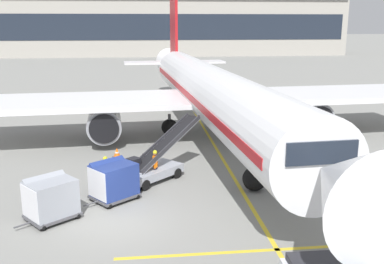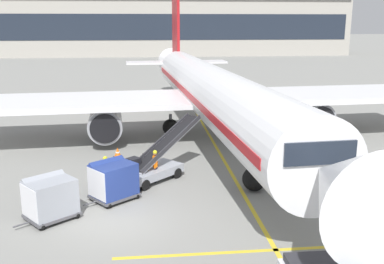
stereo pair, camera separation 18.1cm
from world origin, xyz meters
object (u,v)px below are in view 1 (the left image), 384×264
at_px(baggage_cart_second, 50,198).
at_px(ground_crew_by_carts, 155,164).
at_px(ground_crew_by_loader, 106,171).
at_px(safety_cone_engine_keepout, 117,153).
at_px(parked_airplane, 208,91).
at_px(belt_loader, 155,164).
at_px(baggage_cart_lead, 113,180).

distance_m(baggage_cart_second, ground_crew_by_carts, 6.17).
bearing_deg(ground_crew_by_loader, safety_cone_engine_keepout, 87.00).
height_order(parked_airplane, ground_crew_by_loader, parked_airplane).
xyz_separation_m(belt_loader, safety_cone_engine_keepout, (-2.22, 4.01, -0.54)).
bearing_deg(baggage_cart_second, ground_crew_by_carts, 41.93).
xyz_separation_m(baggage_cart_lead, ground_crew_by_loader, (-0.46, 1.40, -0.00)).
xyz_separation_m(parked_airplane, baggage_cart_second, (-8.78, -13.33, -2.37)).
height_order(baggage_cart_second, ground_crew_by_carts, baggage_cart_second).
distance_m(baggage_cart_lead, safety_cone_engine_keepout, 6.61).
relative_size(ground_crew_by_loader, ground_crew_by_carts, 1.00).
distance_m(belt_loader, ground_crew_by_carts, 0.37).
distance_m(belt_loader, baggage_cart_second, 6.40).
xyz_separation_m(parked_airplane, baggage_cart_lead, (-6.24, -11.43, -2.37)).
bearing_deg(baggage_cart_lead, parked_airplane, 61.34).
bearing_deg(safety_cone_engine_keepout, baggage_cart_lead, -88.38).
distance_m(baggage_cart_lead, ground_crew_by_carts, 3.03).
bearing_deg(parked_airplane, ground_crew_by_carts, -114.44).
bearing_deg(safety_cone_engine_keepout, baggage_cart_second, -105.46).
bearing_deg(baggage_cart_second, ground_crew_by_loader, 57.91).
bearing_deg(ground_crew_by_carts, safety_cone_engine_keepout, 117.24).
bearing_deg(ground_crew_by_loader, baggage_cart_second, -122.09).
bearing_deg(safety_cone_engine_keepout, ground_crew_by_loader, -93.00).
distance_m(parked_airplane, safety_cone_engine_keepout, 8.60).
bearing_deg(belt_loader, safety_cone_engine_keepout, 118.96).
relative_size(baggage_cart_second, ground_crew_by_loader, 1.51).
bearing_deg(baggage_cart_second, parked_airplane, 56.64).
distance_m(belt_loader, ground_crew_by_loader, 2.75).
height_order(baggage_cart_lead, ground_crew_by_loader, baggage_cart_lead).
xyz_separation_m(ground_crew_by_loader, safety_cone_engine_keepout, (0.27, 5.17, -0.65)).
relative_size(parked_airplane, belt_loader, 9.31).
bearing_deg(baggage_cart_lead, belt_loader, 51.66).
height_order(baggage_cart_lead, safety_cone_engine_keepout, baggage_cart_lead).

